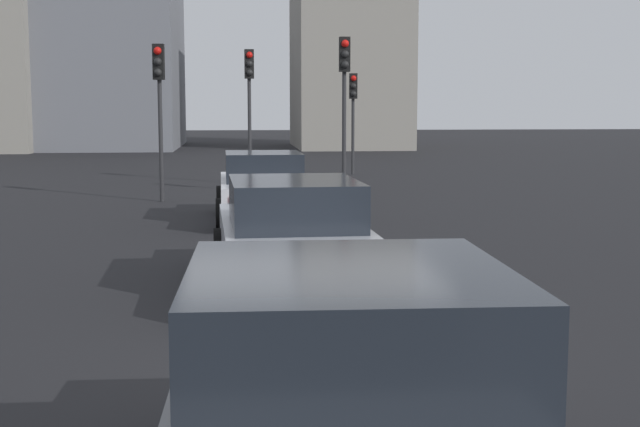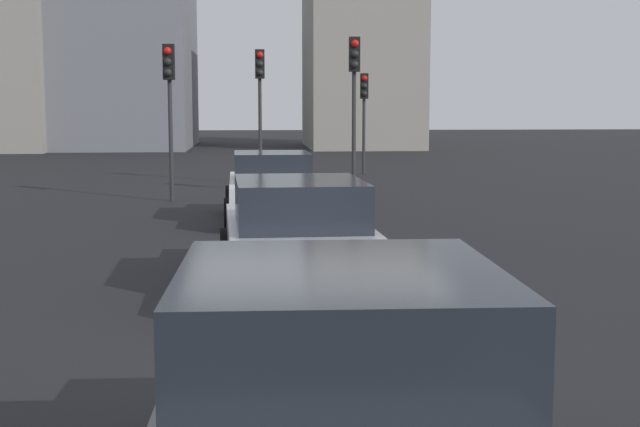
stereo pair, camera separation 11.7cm
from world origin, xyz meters
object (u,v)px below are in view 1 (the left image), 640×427
(car_white_lead, at_px, (263,187))
(car_grey_third, at_px, (345,418))
(traffic_light_near_left, at_px, (249,88))
(traffic_light_near_right, at_px, (345,83))
(traffic_light_far_right, at_px, (353,102))
(car_silver_second, at_px, (293,236))
(traffic_light_far_left, at_px, (159,89))

(car_white_lead, relative_size, car_grey_third, 1.07)
(car_white_lead, height_order, car_grey_third, car_grey_third)
(car_grey_third, distance_m, traffic_light_near_left, 22.99)
(car_white_lead, bearing_deg, traffic_light_near_right, -29.58)
(traffic_light_near_right, height_order, traffic_light_far_right, traffic_light_near_right)
(car_silver_second, height_order, traffic_light_near_left, traffic_light_near_left)
(traffic_light_near_right, relative_size, traffic_light_far_left, 1.06)
(car_white_lead, relative_size, traffic_light_far_left, 1.11)
(car_silver_second, height_order, traffic_light_far_right, traffic_light_far_right)
(car_silver_second, distance_m, car_grey_third, 6.97)
(car_grey_third, bearing_deg, traffic_light_near_right, -5.75)
(car_grey_third, height_order, traffic_light_near_right, traffic_light_near_right)
(traffic_light_far_right, bearing_deg, car_grey_third, -5.39)
(traffic_light_far_left, bearing_deg, car_grey_third, 14.06)
(traffic_light_near_left, distance_m, traffic_light_far_left, 5.38)
(traffic_light_far_left, distance_m, traffic_light_far_right, 10.39)
(car_white_lead, xyz_separation_m, traffic_light_far_left, (3.95, 2.50, 2.17))
(car_white_lead, distance_m, traffic_light_near_right, 5.31)
(car_white_lead, bearing_deg, car_grey_third, 179.06)
(traffic_light_near_right, bearing_deg, car_silver_second, -10.47)
(traffic_light_near_left, xyz_separation_m, traffic_light_far_right, (3.56, -3.76, -0.41))
(car_grey_third, relative_size, traffic_light_far_right, 1.16)
(car_white_lead, bearing_deg, traffic_light_far_right, -17.32)
(car_grey_third, relative_size, traffic_light_far_left, 1.04)
(traffic_light_near_left, relative_size, traffic_light_far_right, 1.16)
(traffic_light_near_right, distance_m, traffic_light_far_left, 4.80)
(traffic_light_far_left, bearing_deg, car_white_lead, 38.49)
(car_white_lead, height_order, traffic_light_far_right, traffic_light_far_right)
(car_white_lead, xyz_separation_m, traffic_light_near_left, (8.78, 0.13, 2.30))
(car_grey_third, xyz_separation_m, traffic_light_far_left, (18.06, 2.50, 2.11))
(car_grey_third, bearing_deg, car_silver_second, -0.04)
(car_silver_second, height_order, car_grey_third, car_grey_third)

